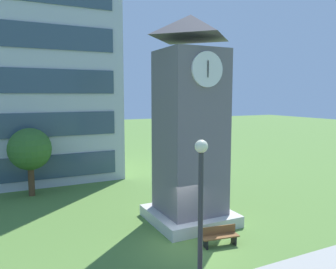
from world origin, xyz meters
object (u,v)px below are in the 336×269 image
Objects in this scene: clock_tower at (190,132)px; street_lamp at (200,218)px; tree_streetside at (30,150)px; park_bench at (219,236)px.

clock_tower reaches higher than street_lamp.
street_lamp is (-4.25, -7.98, -1.41)m from clock_tower.
street_lamp is 1.21× the size of tree_streetside.
clock_tower is 9.15m from street_lamp.
street_lamp is 17.24m from tree_streetside.
street_lamp reaches higher than park_bench.
tree_streetside is at bearing 100.97° from street_lamp.
tree_streetside is (-3.28, 16.92, -0.33)m from street_lamp.
park_bench is 14.48m from tree_streetside.
clock_tower is 11.81m from tree_streetside.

